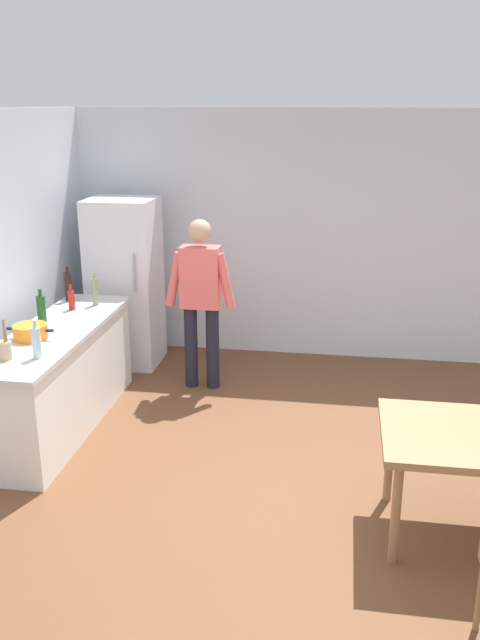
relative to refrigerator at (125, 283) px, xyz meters
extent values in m
plane|color=brown|center=(1.90, -2.40, -0.90)|extent=(14.00, 14.00, 0.00)
cube|color=silver|center=(1.90, 0.60, 0.45)|extent=(6.40, 0.12, 2.70)
cube|color=white|center=(-0.10, -1.60, -0.47)|extent=(0.60, 2.12, 0.86)
cube|color=silver|center=(-0.10, -1.60, -0.02)|extent=(0.64, 2.20, 0.04)
cube|color=white|center=(0.00, 0.00, 0.00)|extent=(0.70, 0.64, 1.80)
cylinder|color=#B2B2B7|center=(0.22, -0.34, 0.20)|extent=(0.02, 0.02, 0.40)
cylinder|color=#1E1E2D|center=(0.84, -0.55, -0.48)|extent=(0.13, 0.13, 0.84)
cylinder|color=#1E1E2D|center=(1.06, -0.55, -0.48)|extent=(0.13, 0.13, 0.84)
cube|color=#E56660|center=(0.95, -0.55, 0.24)|extent=(0.38, 0.22, 0.60)
sphere|color=tan|center=(0.95, -0.55, 0.69)|extent=(0.22, 0.22, 0.22)
cylinder|color=#E56660|center=(0.70, -0.59, 0.22)|extent=(0.20, 0.09, 0.55)
cylinder|color=#E56660|center=(1.20, -0.59, 0.22)|extent=(0.20, 0.09, 0.55)
cylinder|color=#9E754C|center=(2.70, -3.05, -0.55)|extent=(0.06, 0.06, 0.70)
cylinder|color=#9E754C|center=(2.70, -2.35, -0.55)|extent=(0.06, 0.06, 0.70)
cylinder|color=#9E754C|center=(3.12, -3.57, -0.68)|extent=(0.04, 0.04, 0.45)
cylinder|color=orange|center=(-0.20, -1.85, 0.06)|extent=(0.28, 0.28, 0.12)
cube|color=black|center=(-0.37, -1.85, 0.08)|extent=(0.06, 0.03, 0.02)
cube|color=black|center=(-0.03, -1.85, 0.08)|extent=(0.06, 0.03, 0.02)
cylinder|color=tan|center=(-0.18, -2.31, 0.07)|extent=(0.11, 0.11, 0.14)
cylinder|color=olive|center=(-0.16, -2.31, 0.21)|extent=(0.02, 0.05, 0.22)
cylinder|color=olive|center=(-0.16, -2.32, 0.21)|extent=(0.02, 0.04, 0.22)
cylinder|color=silver|center=(0.05, -2.25, 0.12)|extent=(0.07, 0.07, 0.24)
cylinder|color=silver|center=(0.05, -2.25, 0.27)|extent=(0.03, 0.03, 0.06)
cylinder|color=gray|center=(-0.01, -0.84, 0.13)|extent=(0.06, 0.06, 0.26)
cylinder|color=gray|center=(-0.01, -0.84, 0.29)|extent=(0.02, 0.02, 0.06)
cylinder|color=black|center=(-0.32, -0.73, 0.14)|extent=(0.08, 0.08, 0.28)
cylinder|color=black|center=(-0.32, -0.73, 0.31)|extent=(0.03, 0.03, 0.06)
cylinder|color=#B22319|center=(-0.18, -1.02, 0.09)|extent=(0.06, 0.06, 0.18)
cylinder|color=#B22319|center=(-0.18, -1.02, 0.21)|extent=(0.02, 0.02, 0.06)
cylinder|color=#1E5123|center=(-0.23, -1.55, 0.14)|extent=(0.08, 0.08, 0.28)
cylinder|color=#1E5123|center=(-0.23, -1.55, 0.31)|extent=(0.03, 0.03, 0.06)
camera|label=1|loc=(2.31, -6.71, 1.85)|focal=37.77mm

